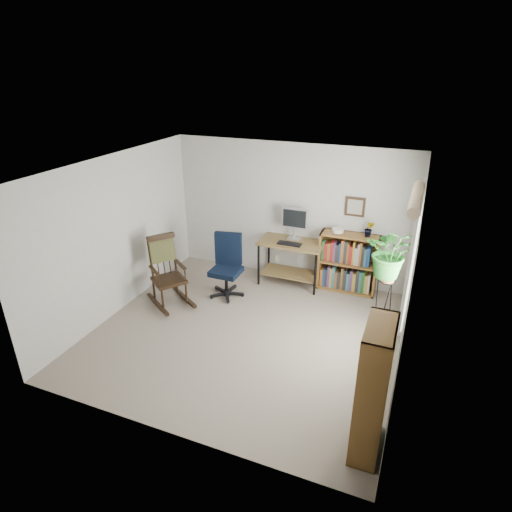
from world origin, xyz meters
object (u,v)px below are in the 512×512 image
at_px(low_bookshelf, 348,263).
at_px(office_chair, 226,267).
at_px(tall_bookshelf, 373,390).
at_px(rocking_chair, 168,271).
at_px(desk, 291,263).

bearing_deg(low_bookshelf, office_chair, -152.69).
distance_m(office_chair, tall_bookshelf, 3.49).
relative_size(low_bookshelf, tall_bookshelf, 0.70).
height_order(office_chair, rocking_chair, rocking_chair).
xyz_separation_m(office_chair, rocking_chair, (-0.74, -0.56, 0.04)).
xyz_separation_m(office_chair, tall_bookshelf, (2.64, -2.28, 0.19)).
height_order(rocking_chair, low_bookshelf, rocking_chair).
height_order(desk, office_chair, office_chair).
xyz_separation_m(low_bookshelf, tall_bookshelf, (0.83, -3.21, 0.21)).
xyz_separation_m(desk, low_bookshelf, (0.96, 0.12, 0.12)).
bearing_deg(desk, tall_bookshelf, -59.98).
distance_m(office_chair, rocking_chair, 0.93).
relative_size(office_chair, rocking_chair, 0.93).
bearing_deg(rocking_chair, office_chair, -15.64).
bearing_deg(office_chair, low_bookshelf, 15.43).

